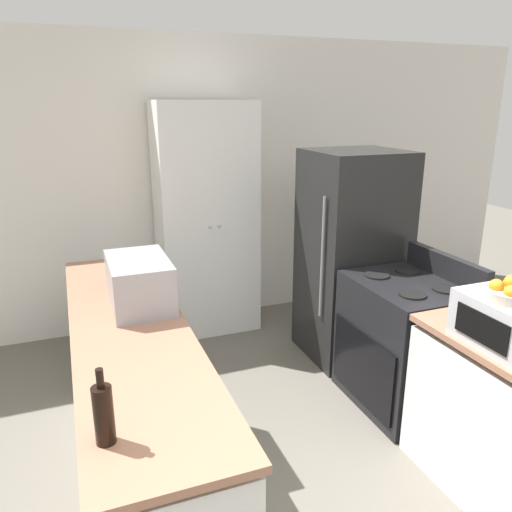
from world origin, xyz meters
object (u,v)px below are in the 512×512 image
Objects in this scene: pantry_cabinet at (207,220)px; microwave at (140,282)px; toaster_oven at (506,323)px; refrigerator at (351,257)px; wine_bottle at (104,414)px; fruit_bowl at (510,292)px; stove at (404,343)px.

pantry_cabinet is 1.62m from microwave.
microwave is 1.16× the size of toaster_oven.
toaster_oven is at bearing -95.79° from refrigerator.
wine_bottle is (-1.10, -2.62, -0.02)m from pantry_cabinet.
microwave is at bearing 75.84° from wine_bottle.
wine_bottle is at bearing -112.83° from pantry_cabinet.
fruit_bowl is at bearing -155.32° from toaster_oven.
stove is 5.01× the size of fruit_bowl.
microwave is (-1.72, 0.26, 0.58)m from stove.
pantry_cabinet is 1.31m from refrigerator.
fruit_bowl is (-0.16, -0.90, 0.73)m from stove.
microwave is 2.53× the size of fruit_bowl.
toaster_oven is (1.88, 0.05, 0.01)m from wine_bottle.
fruit_bowl is at bearing -96.36° from refrigerator.
pantry_cabinet is at bearing 67.17° from wine_bottle.
pantry_cabinet reaches higher than refrigerator.
microwave is at bearing -119.45° from pantry_cabinet.
pantry_cabinet is at bearing 118.82° from stove.
wine_bottle is (-2.05, -1.73, 0.16)m from refrigerator.
toaster_oven is (1.58, -1.15, -0.02)m from microwave.
microwave is at bearing 143.85° from toaster_oven.
stove is 1.98× the size of microwave.
refrigerator is 1.83m from microwave.
fruit_bowl reaches higher than microwave.
pantry_cabinet reaches higher than wine_bottle.
refrigerator is at bearing -43.17° from pantry_cabinet.
microwave is at bearing 171.52° from stove.
fruit_bowl reaches higher than toaster_oven.
pantry_cabinet is at bearing 106.90° from toaster_oven.
fruit_bowl is (0.76, -2.57, 0.15)m from pantry_cabinet.
wine_bottle is at bearing -178.69° from fruit_bowl.
wine_bottle reaches higher than microwave.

